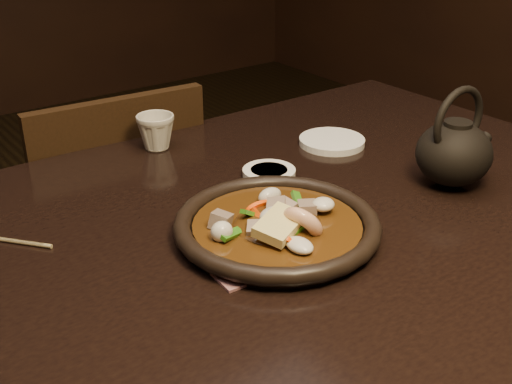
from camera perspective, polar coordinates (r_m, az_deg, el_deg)
table at (r=0.99m, az=-3.79°, el=-8.22°), size 1.60×0.90×0.75m
chair at (r=1.57m, az=-12.60°, el=-4.21°), size 0.42×0.42×0.84m
plate at (r=0.95m, az=1.88°, el=-3.06°), size 0.31×0.31×0.03m
stirfry at (r=0.95m, az=1.97°, el=-2.82°), size 0.20×0.17×0.07m
soy_dish at (r=1.14m, az=1.17°, el=1.73°), size 0.09×0.09×0.01m
saucer_right at (r=1.29m, az=6.76°, el=4.49°), size 0.13×0.13×0.01m
tea_cup at (r=1.27m, az=-8.89°, el=5.40°), size 0.09×0.08×0.07m
napkin at (r=0.92m, az=-0.75°, el=-5.13°), size 0.16×0.16×0.00m
teapot at (r=1.14m, az=17.24°, el=3.57°), size 0.16×0.13×0.17m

